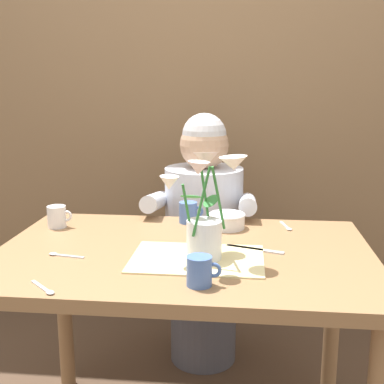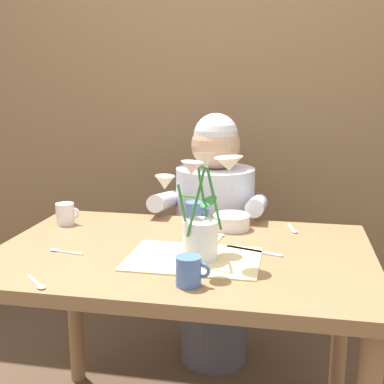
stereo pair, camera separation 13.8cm
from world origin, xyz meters
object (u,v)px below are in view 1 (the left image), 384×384
Objects in this scene: flower_vase at (205,212)px; ceramic_mug at (189,212)px; tea_cup at (57,217)px; dinner_knife at (255,249)px; ceramic_bowl at (227,220)px; coffee_cup at (200,271)px; seated_person at (204,243)px.

ceramic_mug is at bearing 103.66° from flower_vase.
tea_cup is at bearing -166.59° from ceramic_mug.
ceramic_mug is (-0.25, 0.29, 0.04)m from dinner_knife.
ceramic_mug is (-0.10, 0.39, -0.11)m from flower_vase.
ceramic_bowl is 1.46× the size of ceramic_mug.
dinner_knife is at bearing -14.06° from tea_cup.
coffee_cup is (-0.05, -0.54, 0.01)m from ceramic_bowl.
flower_vase is 3.45× the size of tea_cup.
seated_person reaches higher than dinner_knife.
flower_vase reaches higher than coffee_cup.
coffee_cup is at bearing -80.59° from ceramic_mug.
tea_cup is (-0.57, 0.48, 0.00)m from coffee_cup.
flower_vase reaches higher than tea_cup.
seated_person is 5.97× the size of dinner_knife.
seated_person reaches higher than coffee_cup.
coffee_cup and ceramic_mug have the same top height.
coffee_cup is 1.00× the size of tea_cup.
ceramic_bowl is 0.26m from dinner_knife.
seated_person reaches higher than flower_vase.
flower_vase is 3.45× the size of ceramic_mug.
tea_cup is at bearing 139.87° from coffee_cup.
seated_person is 8.35× the size of ceramic_bowl.
ceramic_bowl is at bearing -74.53° from seated_person.
tea_cup is at bearing 153.81° from flower_vase.
seated_person is at bearing 95.17° from flower_vase.
ceramic_mug is (-0.10, 0.59, 0.00)m from coffee_cup.
flower_vase is at bearing -26.19° from tea_cup.
flower_vase is 0.36m from ceramic_bowl.
ceramic_bowl is at bearing 84.79° from coffee_cup.
dinner_knife is 0.38m from ceramic_mug.
flower_vase reaches higher than ceramic_mug.
ceramic_mug reaches higher than ceramic_bowl.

